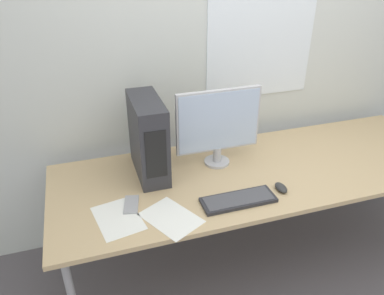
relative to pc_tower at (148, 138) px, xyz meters
name	(u,v)px	position (x,y,z in m)	size (l,w,h in m)	color
wall_back	(233,46)	(0.68, 0.39, 0.39)	(8.00, 0.07, 2.70)	silver
desk	(263,173)	(0.68, -0.18, -0.27)	(2.58, 0.88, 0.73)	tan
pc_tower	(148,138)	(0.00, 0.00, 0.00)	(0.16, 0.42, 0.47)	#2D2D33
monitor_main	(218,124)	(0.43, -0.03, 0.03)	(0.53, 0.16, 0.49)	#B7B7BC
keyboard	(238,200)	(0.39, -0.44, -0.22)	(0.41, 0.14, 0.02)	#28282D
mouse	(281,188)	(0.67, -0.41, -0.22)	(0.06, 0.10, 0.03)	#2D2D2D
cell_phone	(131,204)	(-0.17, -0.30, -0.23)	(0.11, 0.17, 0.01)	#99999E
paper_sheet_left	(171,218)	(0.01, -0.46, -0.23)	(0.32, 0.36, 0.00)	white
paper_sheet_front	(118,218)	(-0.25, -0.38, -0.23)	(0.26, 0.33, 0.00)	white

